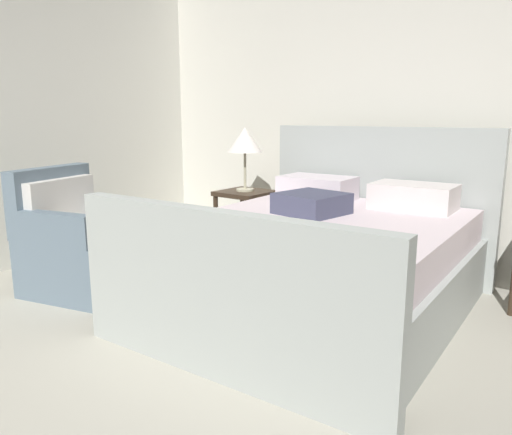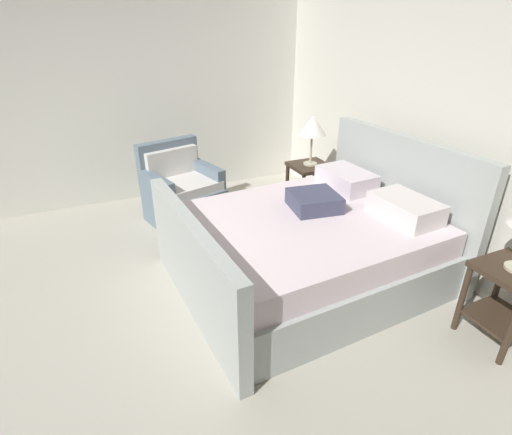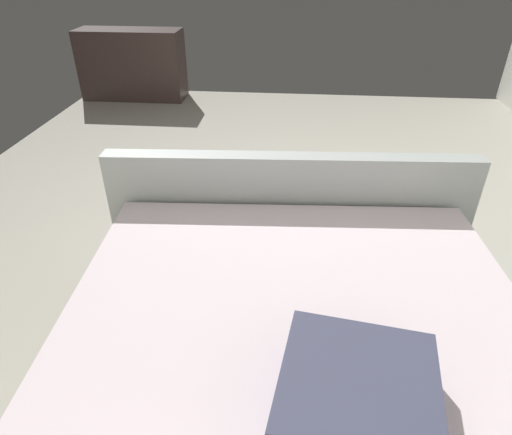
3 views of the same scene
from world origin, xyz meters
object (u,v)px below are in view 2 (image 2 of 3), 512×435
nightstand_right (508,293)px  nightstand_left (309,180)px  armchair (182,193)px  table_lamp_left (313,126)px  bed (311,244)px

nightstand_right → nightstand_left: (-2.45, -0.14, 0.00)m
armchair → nightstand_right: bearing=29.4°
nightstand_left → armchair: 1.50m
nightstand_right → armchair: 3.24m
table_lamp_left → nightstand_right: bearing=3.3°
nightstand_right → nightstand_left: size_ratio=1.00×
nightstand_left → table_lamp_left: (-0.00, 0.00, 0.64)m
bed → table_lamp_left: bearing=149.7°
nightstand_right → table_lamp_left: size_ratio=1.06×
bed → nightstand_left: (-1.22, 0.71, 0.05)m
bed → nightstand_left: size_ratio=3.77×
nightstand_left → table_lamp_left: 0.64m
nightstand_right → nightstand_left: bearing=-176.7°
table_lamp_left → nightstand_left: bearing=-71.6°
nightstand_right → nightstand_left: same height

